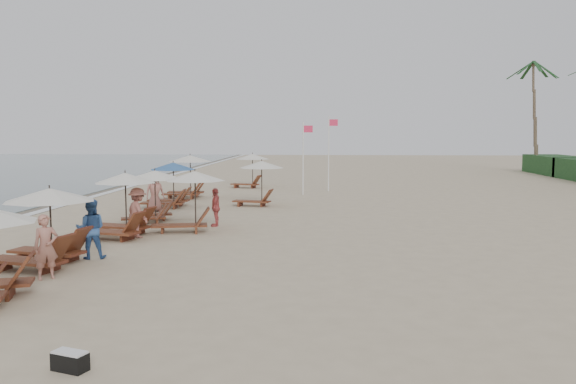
# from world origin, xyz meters

# --- Properties ---
(ground) EXTENTS (160.00, 160.00, 0.00)m
(ground) POSITION_xyz_m (0.00, 0.00, 0.00)
(ground) COLOR tan
(ground) RESTS_ON ground
(wet_sand_band) EXTENTS (3.20, 140.00, 0.01)m
(wet_sand_band) POSITION_xyz_m (-12.50, 10.00, 0.00)
(wet_sand_band) COLOR #6B5E4C
(wet_sand_band) RESTS_ON ground
(foam_line) EXTENTS (0.50, 140.00, 0.02)m
(foam_line) POSITION_xyz_m (-11.20, 10.00, 0.01)
(foam_line) COLOR white
(foam_line) RESTS_ON ground
(lounger_station_1) EXTENTS (2.88, 2.54, 2.15)m
(lounger_station_1) POSITION_xyz_m (-5.75, -0.89, 1.05)
(lounger_station_1) COLOR brown
(lounger_station_1) RESTS_ON ground
(lounger_station_2) EXTENTS (2.73, 2.57, 2.25)m
(lounger_station_2) POSITION_xyz_m (-5.27, 3.73, 1.00)
(lounger_station_2) COLOR brown
(lounger_station_2) RESTS_ON ground
(lounger_station_3) EXTENTS (2.52, 2.36, 2.11)m
(lounger_station_3) POSITION_xyz_m (-5.13, 7.30, 1.19)
(lounger_station_3) COLOR brown
(lounger_station_3) RESTS_ON ground
(lounger_station_4) EXTENTS (2.66, 2.27, 2.19)m
(lounger_station_4) POSITION_xyz_m (-5.70, 12.14, 1.06)
(lounger_station_4) COLOR brown
(lounger_station_4) RESTS_ON ground
(lounger_station_5) EXTENTS (2.72, 2.43, 2.37)m
(lounger_station_5) POSITION_xyz_m (-5.78, 16.27, 1.20)
(lounger_station_5) COLOR brown
(lounger_station_5) RESTS_ON ground
(inland_station_0) EXTENTS (2.76, 2.24, 2.22)m
(inland_station_0) POSITION_xyz_m (-3.08, 5.03, 1.35)
(inland_station_0) COLOR brown
(inland_station_0) RESTS_ON ground
(inland_station_1) EXTENTS (2.63, 2.24, 2.22)m
(inland_station_1) POSITION_xyz_m (-1.41, 12.96, 1.43)
(inland_station_1) COLOR brown
(inland_station_1) RESTS_ON ground
(inland_station_2) EXTENTS (2.63, 2.24, 2.22)m
(inland_station_2) POSITION_xyz_m (-3.05, 22.61, 1.43)
(inland_station_2) COLOR brown
(inland_station_2) RESTS_ON ground
(beachgoer_near) EXTENTS (0.71, 0.67, 1.63)m
(beachgoer_near) POSITION_xyz_m (-4.99, -2.22, 0.81)
(beachgoer_near) COLOR #AB6D5D
(beachgoer_near) RESTS_ON ground
(beachgoer_mid_a) EXTENTS (0.98, 0.85, 1.74)m
(beachgoer_mid_a) POSITION_xyz_m (-4.82, 0.23, 0.87)
(beachgoer_mid_a) COLOR #305590
(beachgoer_mid_a) RESTS_ON ground
(beachgoer_mid_b) EXTENTS (1.25, 1.25, 1.74)m
(beachgoer_mid_b) POSITION_xyz_m (-4.57, 3.77, 0.87)
(beachgoer_mid_b) COLOR #9B5B4F
(beachgoer_mid_b) RESTS_ON ground
(beachgoer_far_a) EXTENTS (0.38, 0.88, 1.50)m
(beachgoer_far_a) POSITION_xyz_m (-2.32, 6.38, 0.75)
(beachgoer_far_a) COLOR #C85150
(beachgoer_far_a) RESTS_ON ground
(beachgoer_far_b) EXTENTS (1.05, 0.98, 1.80)m
(beachgoer_far_b) POSITION_xyz_m (-5.90, 10.49, 0.90)
(beachgoer_far_b) COLOR #9D6055
(beachgoer_far_b) RESTS_ON ground
(duffel_bag) EXTENTS (0.61, 0.44, 0.30)m
(duffel_bag) POSITION_xyz_m (-1.97, -7.80, 0.15)
(duffel_bag) COLOR black
(duffel_bag) RESTS_ON ground
(flag_pole_near) EXTENTS (0.60, 0.08, 4.23)m
(flag_pole_near) POSITION_xyz_m (0.67, 18.41, 2.36)
(flag_pole_near) COLOR silver
(flag_pole_near) RESTS_ON ground
(flag_pole_far) EXTENTS (0.59, 0.08, 4.64)m
(flag_pole_far) POSITION_xyz_m (2.16, 20.71, 2.57)
(flag_pole_far) COLOR silver
(flag_pole_far) RESTS_ON ground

